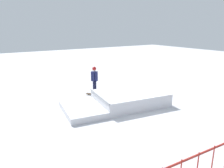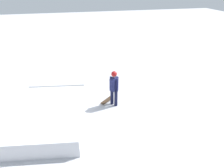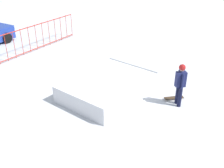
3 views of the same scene
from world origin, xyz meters
The scene contains 4 objects.
ground_plane centered at (0.00, 0.00, 0.00)m, with size 60.00×60.00×0.00m, color silver.
skate_ramp centered at (0.32, -0.43, 0.32)m, with size 5.71×3.34×0.74m.
skater centered at (0.54, -3.15, 1.01)m, with size 0.42×0.43×1.73m.
skateboard centered at (0.85, -2.89, 0.08)m, with size 0.67×0.74×0.09m.
Camera 2 is at (-6.40, -1.50, 5.12)m, focal length 29.71 mm.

